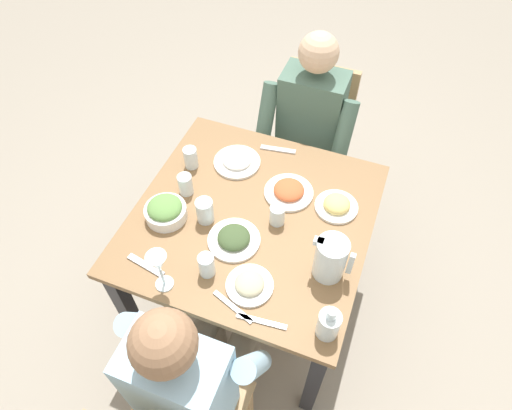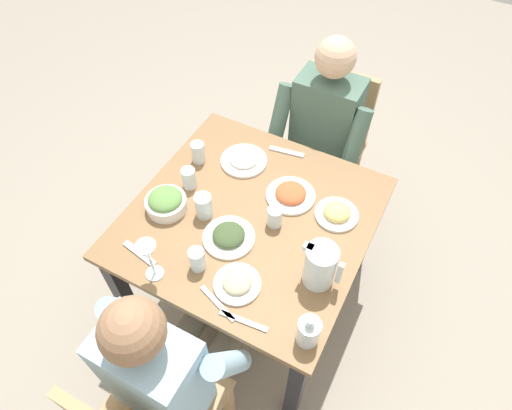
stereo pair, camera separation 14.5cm
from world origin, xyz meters
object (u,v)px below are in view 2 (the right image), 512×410
at_px(salad_bowl, 166,202).
at_px(plate_beans, 237,283).
at_px(water_glass_near_right, 189,178).
at_px(dining_table, 251,229).
at_px(chair_far, 329,137).
at_px(water_glass_center, 198,152).
at_px(diner_far, 317,140).
at_px(oil_carafe, 308,332).
at_px(plate_yoghurt, 244,160).
at_px(wine_glass, 148,254).
at_px(water_pitcher, 320,266).
at_px(water_glass_far_left, 204,206).
at_px(water_glass_by_pitcher, 275,217).
at_px(plate_fries, 337,213).
at_px(plate_dolmas, 229,236).
at_px(water_glass_near_left, 197,259).
at_px(diner_near, 174,358).
at_px(plate_rice_curry, 291,194).

bearing_deg(salad_bowl, plate_beans, -22.13).
bearing_deg(water_glass_near_right, dining_table, -3.51).
height_order(chair_far, water_glass_center, chair_far).
xyz_separation_m(diner_far, oil_carafe, (0.39, -1.02, 0.14)).
bearing_deg(plate_yoghurt, water_glass_center, -154.78).
bearing_deg(diner_far, wine_glass, -102.48).
bearing_deg(water_pitcher, dining_table, 157.94).
distance_m(plate_beans, wine_glass, 0.35).
bearing_deg(water_glass_near_right, water_glass_far_left, -36.54).
bearing_deg(plate_yoghurt, diner_far, 59.70).
height_order(water_pitcher, water_glass_by_pitcher, water_pitcher).
xyz_separation_m(dining_table, plate_fries, (0.32, 0.17, 0.12)).
height_order(chair_far, oil_carafe, oil_carafe).
bearing_deg(salad_bowl, plate_dolmas, -2.46).
relative_size(plate_beans, plate_fries, 0.98).
relative_size(plate_beans, wine_glass, 0.92).
bearing_deg(plate_yoghurt, plate_beans, -63.33).
bearing_deg(wine_glass, oil_carafe, 3.42).
relative_size(plate_fries, water_glass_near_left, 1.81).
xyz_separation_m(dining_table, plate_dolmas, (-0.02, -0.15, 0.12)).
distance_m(plate_yoghurt, water_glass_by_pitcher, 0.38).
distance_m(salad_bowl, wine_glass, 0.34).
bearing_deg(water_glass_by_pitcher, salad_bowl, -162.21).
bearing_deg(oil_carafe, diner_near, -147.34).
relative_size(plate_beans, water_glass_far_left, 1.63).
relative_size(salad_bowl, water_glass_near_right, 1.78).
bearing_deg(plate_beans, water_pitcher, 32.93).
bearing_deg(water_glass_by_pitcher, water_glass_near_right, 178.53).
relative_size(water_glass_far_left, water_glass_by_pitcher, 1.22).
bearing_deg(water_glass_near_right, plate_yoghurt, 59.74).
relative_size(diner_far, plate_yoghurt, 5.33).
bearing_deg(plate_fries, chair_far, 112.36).
relative_size(plate_yoghurt, water_glass_far_left, 1.96).
bearing_deg(chair_far, wine_glass, -100.51).
distance_m(plate_rice_curry, plate_beans, 0.49).
height_order(water_pitcher, water_glass_far_left, water_pitcher).
xyz_separation_m(dining_table, diner_far, (0.04, 0.64, 0.02)).
relative_size(water_glass_near_right, wine_glass, 0.51).
bearing_deg(water_pitcher, water_glass_center, 156.46).
relative_size(diner_near, plate_rice_curry, 5.35).
distance_m(water_glass_near_left, water_glass_by_pitcher, 0.37).
bearing_deg(water_glass_far_left, plate_beans, -38.57).
height_order(diner_far, plate_rice_curry, diner_far).
bearing_deg(water_glass_by_pitcher, plate_fries, 36.76).
height_order(salad_bowl, oil_carafe, oil_carafe).
height_order(plate_dolmas, water_glass_near_left, water_glass_near_left).
xyz_separation_m(plate_rice_curry, plate_beans, (0.01, -0.49, -0.00)).
bearing_deg(wine_glass, dining_table, 65.57).
distance_m(dining_table, wine_glass, 0.52).
bearing_deg(plate_beans, chair_far, 93.40).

